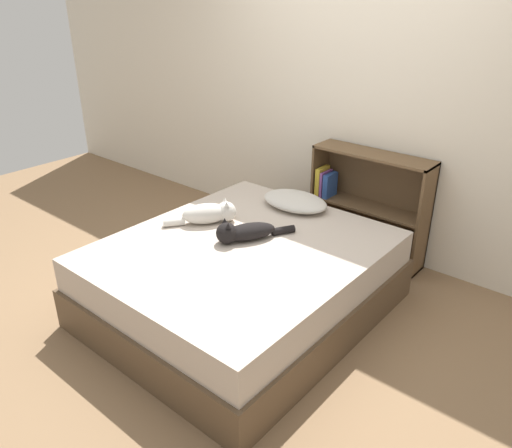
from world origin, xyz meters
TOP-DOWN VIEW (x-y plane):
  - ground_plane at (0.00, 0.00)m, footprint 8.00×8.00m
  - wall_back at (0.00, 1.40)m, footprint 8.00×0.06m
  - bed at (0.00, 0.00)m, footprint 1.59×1.85m
  - pillow at (-0.10, 0.72)m, footprint 0.52×0.36m
  - cat_light at (-0.40, 0.11)m, footprint 0.37×0.45m
  - cat_dark at (-0.04, 0.06)m, footprint 0.34×0.50m
  - bookshelf at (0.22, 1.27)m, footprint 0.95×0.26m

SIDE VIEW (x-z plane):
  - ground_plane at x=0.00m, z-range 0.00..0.00m
  - bed at x=0.00m, z-range 0.00..0.50m
  - bookshelf at x=0.22m, z-range 0.01..0.89m
  - pillow at x=-0.10m, z-range 0.51..0.61m
  - cat_dark at x=-0.04m, z-range 0.48..0.65m
  - cat_light at x=-0.40m, z-range 0.49..0.66m
  - wall_back at x=0.00m, z-range 0.00..2.50m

